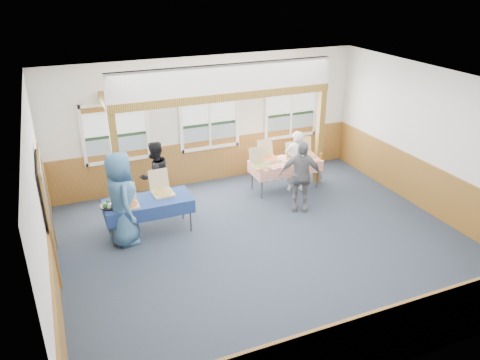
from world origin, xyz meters
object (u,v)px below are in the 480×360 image
at_px(woman_white, 296,161).
at_px(man_blue, 121,199).
at_px(person_grey, 301,176).
at_px(table_left, 148,202).
at_px(table_right, 285,163).
at_px(woman_black, 155,175).

height_order(woman_white, man_blue, man_blue).
relative_size(woman_white, person_grey, 0.94).
height_order(woman_white, person_grey, person_grey).
relative_size(table_left, man_blue, 0.98).
bearing_deg(person_grey, woman_white, 93.81).
distance_m(table_left, person_grey, 3.41).
bearing_deg(woman_white, table_right, -27.90).
distance_m(woman_white, woman_black, 3.40).
distance_m(table_left, man_blue, 0.63).
bearing_deg(woman_white, person_grey, 81.83).
xyz_separation_m(table_left, table_right, (3.60, 0.81, -0.00)).
distance_m(woman_white, person_grey, 1.00).
distance_m(table_right, man_blue, 4.27).
bearing_deg(table_left, table_right, 1.50).
bearing_deg(woman_white, table_left, 24.35).
bearing_deg(table_right, person_grey, -92.85).
xyz_separation_m(table_left, man_blue, (-0.54, -0.18, 0.27)).
bearing_deg(woman_black, person_grey, 133.91).
height_order(woman_white, woman_black, woman_black).
relative_size(table_right, person_grey, 1.10).
xyz_separation_m(table_left, woman_white, (3.79, 0.64, 0.08)).
bearing_deg(person_grey, table_right, 106.35).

